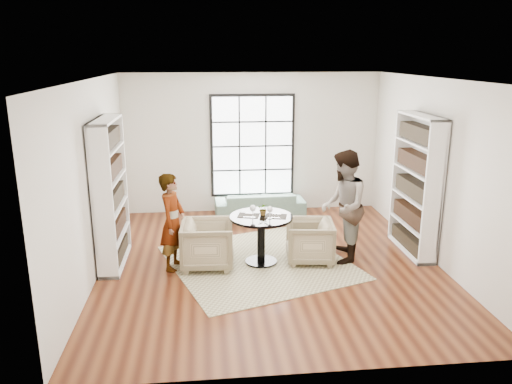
{
  "coord_description": "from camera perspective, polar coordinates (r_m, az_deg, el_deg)",
  "views": [
    {
      "loc": [
        -1.03,
        -7.63,
        3.36
      ],
      "look_at": [
        -0.19,
        0.4,
        1.13
      ],
      "focal_mm": 35.0,
      "sensor_mm": 36.0,
      "label": 1
    }
  ],
  "objects": [
    {
      "name": "placemat_left",
      "position": [
        8.14,
        -0.86,
        -2.69
      ],
      "size": [
        0.39,
        0.33,
        0.01
      ],
      "primitive_type": "cube",
      "rotation": [
        0.0,
        0.0,
        -0.24
      ],
      "color": "#292624",
      "rests_on": "pedestal_table"
    },
    {
      "name": "wine_glass_left",
      "position": [
        7.99,
        -0.37,
        -1.91
      ],
      "size": [
        0.1,
        0.1,
        0.21
      ],
      "color": "silver",
      "rests_on": "pedestal_table"
    },
    {
      "name": "pedestal_table",
      "position": [
        8.19,
        0.6,
        -4.28
      ],
      "size": [
        1.03,
        1.03,
        0.82
      ],
      "rotation": [
        0.0,
        0.0,
        -0.24
      ],
      "color": "black",
      "rests_on": "ground"
    },
    {
      "name": "ground",
      "position": [
        8.4,
        1.59,
        -8.11
      ],
      "size": [
        6.0,
        6.0,
        0.0
      ],
      "primitive_type": "plane",
      "color": "brown"
    },
    {
      "name": "armchair_right",
      "position": [
        8.4,
        6.12,
        -5.61
      ],
      "size": [
        0.86,
        0.84,
        0.71
      ],
      "primitive_type": "imported",
      "rotation": [
        0.0,
        0.0,
        -1.69
      ],
      "color": "tan",
      "rests_on": "ground"
    },
    {
      "name": "flower_centerpiece",
      "position": [
        8.14,
        0.86,
        -1.97
      ],
      "size": [
        0.22,
        0.21,
        0.2
      ],
      "primitive_type": "imported",
      "rotation": [
        0.0,
        0.0,
        -0.31
      ],
      "color": "gray",
      "rests_on": "pedestal_table"
    },
    {
      "name": "person_right",
      "position": [
        8.34,
        9.94,
        -1.66
      ],
      "size": [
        0.92,
        1.06,
        1.88
      ],
      "primitive_type": "imported",
      "rotation": [
        0.0,
        0.0,
        -1.83
      ],
      "color": "gray",
      "rests_on": "ground"
    },
    {
      "name": "armchair_left",
      "position": [
        8.17,
        -5.53,
        -5.97
      ],
      "size": [
        0.88,
        0.86,
        0.77
      ],
      "primitive_type": "imported",
      "rotation": [
        0.0,
        0.0,
        1.52
      ],
      "color": "tan",
      "rests_on": "ground"
    },
    {
      "name": "cutlery_right",
      "position": [
        8.11,
        2.31,
        -2.73
      ],
      "size": [
        0.19,
        0.25,
        0.01
      ],
      "primitive_type": null,
      "rotation": [
        0.0,
        0.0,
        -0.24
      ],
      "color": "silver",
      "rests_on": "placemat_right"
    },
    {
      "name": "sofa",
      "position": [
        10.61,
        0.43,
        -1.45
      ],
      "size": [
        1.9,
        0.79,
        0.55
      ],
      "primitive_type": "imported",
      "rotation": [
        0.0,
        0.0,
        3.17
      ],
      "color": "slate",
      "rests_on": "ground"
    },
    {
      "name": "room_shell",
      "position": [
        8.51,
        1.17,
        1.14
      ],
      "size": [
        6.0,
        6.01,
        6.0
      ],
      "color": "silver",
      "rests_on": "ground"
    },
    {
      "name": "rug",
      "position": [
        8.41,
        0.32,
        -8.03
      ],
      "size": [
        3.48,
        3.48,
        0.01
      ],
      "primitive_type": "cube",
      "rotation": [
        0.0,
        0.0,
        0.33
      ],
      "color": "#B7B389",
      "rests_on": "ground"
    },
    {
      "name": "wine_glass_right",
      "position": [
        7.96,
        1.6,
        -2.03
      ],
      "size": [
        0.09,
        0.09,
        0.21
      ],
      "color": "silver",
      "rests_on": "pedestal_table"
    },
    {
      "name": "placemat_right",
      "position": [
        8.11,
        2.31,
        -2.77
      ],
      "size": [
        0.39,
        0.33,
        0.01
      ],
      "primitive_type": "cube",
      "rotation": [
        0.0,
        0.0,
        -0.24
      ],
      "color": "#292624",
      "rests_on": "pedestal_table"
    },
    {
      "name": "person_left",
      "position": [
        8.05,
        -9.52,
        -3.38
      ],
      "size": [
        0.53,
        0.66,
        1.58
      ],
      "primitive_type": "imported",
      "rotation": [
        0.0,
        0.0,
        1.27
      ],
      "color": "gray",
      "rests_on": "ground"
    },
    {
      "name": "cutlery_left",
      "position": [
        8.14,
        -0.86,
        -2.65
      ],
      "size": [
        0.19,
        0.25,
        0.01
      ],
      "primitive_type": null,
      "rotation": [
        0.0,
        0.0,
        -0.24
      ],
      "color": "silver",
      "rests_on": "placemat_left"
    }
  ]
}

